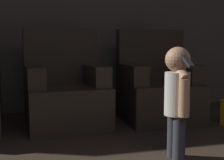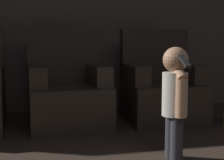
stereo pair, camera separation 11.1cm
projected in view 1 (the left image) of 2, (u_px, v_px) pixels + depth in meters
name	position (u px, v px, depth m)	size (l,w,h in m)	color
wall_back	(95.00, 6.00, 3.91)	(8.40, 0.05, 2.60)	#51493F
armchair_middle	(65.00, 92.00, 3.15)	(0.81, 0.81, 0.99)	black
armchair_right	(157.00, 89.00, 3.41)	(0.79, 0.79, 0.99)	black
person_toddler	(178.00, 94.00, 2.17)	(0.18, 0.32, 0.80)	#28282D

